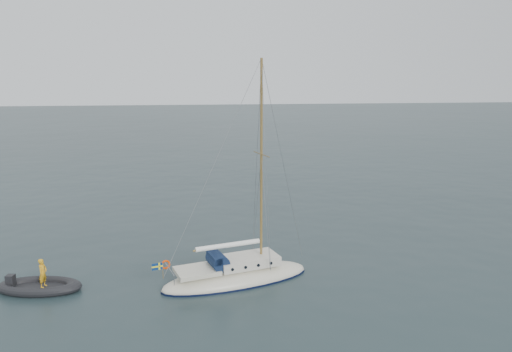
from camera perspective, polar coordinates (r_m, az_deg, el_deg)
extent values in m
plane|color=black|center=(28.28, 3.63, -10.39)|extent=(300.00, 300.00, 0.00)
ellipsoid|color=beige|center=(26.50, -2.26, -11.64)|extent=(7.92, 2.46, 1.32)
cube|color=silver|center=(26.21, -0.91, -9.75)|extent=(3.17, 1.67, 0.48)
cube|color=beige|center=(26.11, -6.96, -10.26)|extent=(2.11, 1.67, 0.22)
cylinder|color=#12203E|center=(26.00, -4.53, -9.40)|extent=(0.84, 1.45, 0.84)
cube|color=#12203E|center=(25.93, -4.93, -9.05)|extent=(0.40, 1.45, 0.35)
cylinder|color=olive|center=(24.92, 0.86, 1.17)|extent=(0.13, 0.13, 10.56)
cylinder|color=olive|center=(24.83, 0.86, 2.37)|extent=(0.04, 1.94, 0.04)
cylinder|color=olive|center=(25.79, -3.27, -7.90)|extent=(3.69, 0.09, 0.09)
cylinder|color=white|center=(25.77, -3.27, -7.81)|extent=(3.44, 0.25, 0.25)
cylinder|color=gray|center=(26.01, -10.13, -9.56)|extent=(0.04, 1.94, 0.04)
torus|color=#FF3F00|center=(26.50, -10.17, -9.15)|extent=(0.47, 0.09, 0.47)
cylinder|color=olive|center=(26.06, -10.81, -9.75)|extent=(0.03, 0.03, 0.79)
cube|color=navy|center=(25.98, -11.42, -9.21)|extent=(0.53, 0.02, 0.33)
cube|color=yellow|center=(25.98, -11.42, -9.21)|extent=(0.55, 0.03, 0.08)
cube|color=yellow|center=(25.97, -11.20, -9.21)|extent=(0.08, 0.03, 0.35)
cylinder|color=black|center=(26.90, -3.57, -9.20)|extent=(0.16, 0.05, 0.16)
cylinder|color=black|center=(25.33, -3.30, -10.55)|extent=(0.16, 0.05, 0.16)
cylinder|color=black|center=(26.95, -2.06, -9.15)|extent=(0.16, 0.05, 0.16)
cylinder|color=black|center=(25.39, -1.69, -10.49)|extent=(0.16, 0.05, 0.16)
cylinder|color=black|center=(27.02, -0.56, -9.08)|extent=(0.16, 0.05, 0.16)
cylinder|color=black|center=(25.46, -0.09, -10.41)|extent=(0.16, 0.05, 0.16)
cylinder|color=black|center=(27.11, 0.94, -9.01)|extent=(0.16, 0.05, 0.16)
cylinder|color=black|center=(25.55, 1.50, -10.33)|extent=(0.16, 0.05, 0.16)
cube|color=#4E4D52|center=(27.65, -1.30, -10.60)|extent=(1.91, 0.78, 0.11)
cube|color=black|center=(27.59, -23.48, -11.63)|extent=(2.62, 1.09, 0.13)
cube|color=black|center=(27.89, -26.39, -10.88)|extent=(0.38, 0.38, 0.65)
imported|color=gold|center=(27.24, -23.17, -10.13)|extent=(0.43, 0.58, 1.47)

